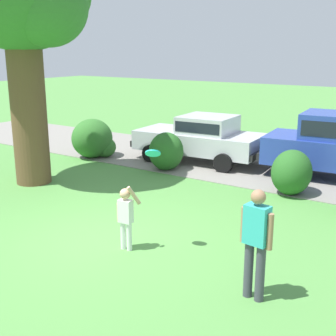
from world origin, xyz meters
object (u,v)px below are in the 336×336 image
(oak_tree_large, at_px, (25,1))
(frisbee, at_px, (153,153))
(parked_sedan, at_px, (202,137))
(adult_onlooker, at_px, (256,239))
(child_thrower, at_px, (126,214))

(oak_tree_large, height_order, frisbee, oak_tree_large)
(oak_tree_large, xyz_separation_m, parked_sedan, (2.66, 4.69, -4.04))
(parked_sedan, height_order, adult_onlooker, adult_onlooker)
(parked_sedan, bearing_deg, frisbee, -67.43)
(oak_tree_large, height_order, parked_sedan, oak_tree_large)
(oak_tree_large, xyz_separation_m, child_thrower, (4.91, -2.08, -4.17))
(oak_tree_large, bearing_deg, adult_onlooker, -17.10)
(parked_sedan, height_order, child_thrower, parked_sedan)
(parked_sedan, xyz_separation_m, child_thrower, (2.25, -6.77, -0.13))
(oak_tree_large, distance_m, parked_sedan, 6.73)
(oak_tree_large, distance_m, child_thrower, 6.77)
(parked_sedan, relative_size, adult_onlooker, 2.59)
(parked_sedan, relative_size, frisbee, 14.06)
(oak_tree_large, xyz_separation_m, frisbee, (5.36, -1.82, -3.00))
(oak_tree_large, bearing_deg, parked_sedan, 60.43)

